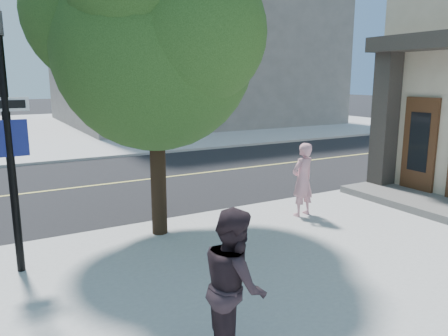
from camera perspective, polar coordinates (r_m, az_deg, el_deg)
ground at (r=9.65m, az=-25.41°, el=-9.56°), size 140.00×140.00×0.00m
road_ew at (r=13.96m, az=-26.86°, el=-3.31°), size 140.00×9.00×0.01m
sidewalk_ne at (r=33.74m, az=-4.97°, el=6.07°), size 29.00×25.00×0.12m
filler_ne at (r=34.46m, az=-4.75°, el=17.95°), size 18.00×16.00×14.00m
man_on_phone at (r=10.33m, az=10.28°, el=-1.51°), size 0.69×0.52×1.73m
pedestrian at (r=5.07m, az=1.37°, el=-15.11°), size 0.91×1.04×1.81m
street_tree at (r=8.90m, az=-8.55°, el=17.94°), size 4.88×4.44×6.48m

